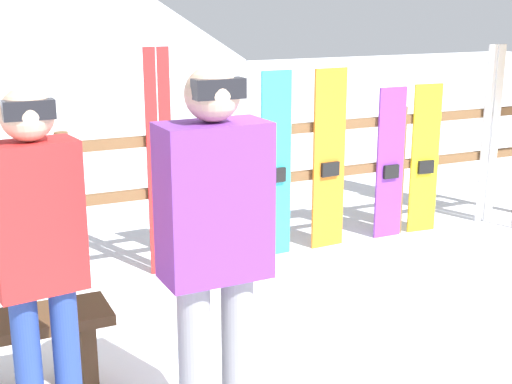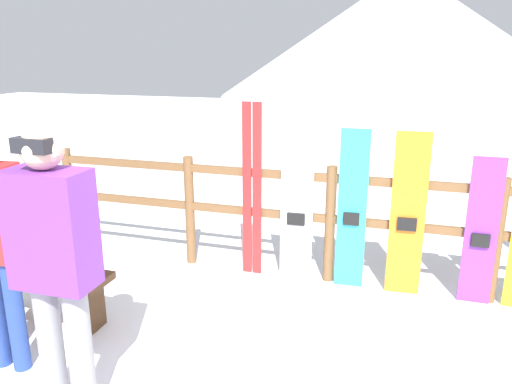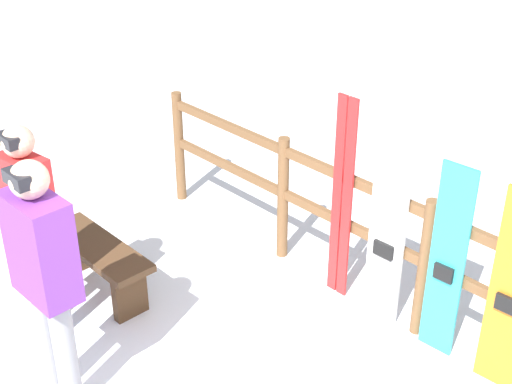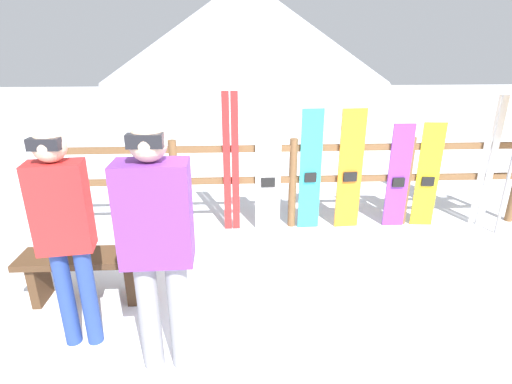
{
  "view_description": "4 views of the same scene",
  "coord_description": "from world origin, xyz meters",
  "px_view_note": "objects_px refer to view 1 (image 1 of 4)",
  "views": [
    {
      "loc": [
        -2.35,
        -3.33,
        2.09
      ],
      "look_at": [
        -0.36,
        0.95,
        0.81
      ],
      "focal_mm": 50.0,
      "sensor_mm": 36.0,
      "label": 1
    },
    {
      "loc": [
        0.67,
        -2.77,
        2.23
      ],
      "look_at": [
        -0.46,
        0.88,
        1.14
      ],
      "focal_mm": 35.0,
      "sensor_mm": 36.0,
      "label": 2
    },
    {
      "loc": [
        2.36,
        -2.11,
        3.63
      ],
      "look_at": [
        -1.02,
        1.06,
        1.13
      ],
      "focal_mm": 50.0,
      "sensor_mm": 36.0,
      "label": 3
    },
    {
      "loc": [
        -0.72,
        -2.96,
        2.28
      ],
      "look_at": [
        -0.51,
        1.06,
        0.77
      ],
      "focal_mm": 28.0,
      "sensor_mm": 36.0,
      "label": 4
    }
  ],
  "objects_px": {
    "person_purple": "(215,240)",
    "ski_pair_red": "(160,164)",
    "snowboard_purple": "(390,164)",
    "snowboard_yellow": "(425,160)",
    "ski_pair_white": "(490,135)",
    "snowboard_cyan": "(276,166)",
    "bench": "(1,345)",
    "snowboard_white": "(216,180)",
    "snowboard_orange": "(329,160)",
    "person_red": "(38,249)"
  },
  "relations": [
    {
      "from": "person_red",
      "to": "ski_pair_white",
      "type": "distance_m",
      "value": 4.91
    },
    {
      "from": "snowboard_orange",
      "to": "ski_pair_red",
      "type": "bearing_deg",
      "value": 179.87
    },
    {
      "from": "person_red",
      "to": "snowboard_orange",
      "type": "distance_m",
      "value": 3.38
    },
    {
      "from": "snowboard_orange",
      "to": "person_purple",
      "type": "bearing_deg",
      "value": -130.36
    },
    {
      "from": "bench",
      "to": "person_red",
      "type": "bearing_deg",
      "value": -75.02
    },
    {
      "from": "snowboard_purple",
      "to": "snowboard_yellow",
      "type": "distance_m",
      "value": 0.38
    },
    {
      "from": "person_red",
      "to": "person_purple",
      "type": "xyz_separation_m",
      "value": [
        0.72,
        -0.28,
        0.02
      ]
    },
    {
      "from": "ski_pair_red",
      "to": "snowboard_yellow",
      "type": "xyz_separation_m",
      "value": [
        2.51,
        -0.0,
        -0.2
      ]
    },
    {
      "from": "snowboard_purple",
      "to": "person_purple",
      "type": "bearing_deg",
      "value": -138.31
    },
    {
      "from": "person_purple",
      "to": "ski_pair_red",
      "type": "xyz_separation_m",
      "value": [
        0.47,
        2.32,
        -0.18
      ]
    },
    {
      "from": "snowboard_purple",
      "to": "snowboard_yellow",
      "type": "height_order",
      "value": "snowboard_yellow"
    },
    {
      "from": "snowboard_white",
      "to": "snowboard_yellow",
      "type": "relative_size",
      "value": 1.04
    },
    {
      "from": "snowboard_yellow",
      "to": "person_purple",
      "type": "bearing_deg",
      "value": -142.18
    },
    {
      "from": "snowboard_orange",
      "to": "ski_pair_white",
      "type": "distance_m",
      "value": 1.78
    },
    {
      "from": "person_purple",
      "to": "ski_pair_red",
      "type": "height_order",
      "value": "person_purple"
    },
    {
      "from": "bench",
      "to": "snowboard_cyan",
      "type": "bearing_deg",
      "value": 31.93
    },
    {
      "from": "bench",
      "to": "snowboard_yellow",
      "type": "xyz_separation_m",
      "value": [
        3.86,
        1.46,
        0.34
      ]
    },
    {
      "from": "ski_pair_red",
      "to": "snowboard_white",
      "type": "relative_size",
      "value": 1.24
    },
    {
      "from": "ski_pair_red",
      "to": "snowboard_purple",
      "type": "height_order",
      "value": "ski_pair_red"
    },
    {
      "from": "snowboard_cyan",
      "to": "snowboard_purple",
      "type": "height_order",
      "value": "snowboard_cyan"
    },
    {
      "from": "bench",
      "to": "snowboard_white",
      "type": "distance_m",
      "value": 2.35
    },
    {
      "from": "snowboard_orange",
      "to": "snowboard_purple",
      "type": "relative_size",
      "value": 1.14
    },
    {
      "from": "snowboard_yellow",
      "to": "snowboard_cyan",
      "type": "bearing_deg",
      "value": 179.99
    },
    {
      "from": "bench",
      "to": "person_purple",
      "type": "relative_size",
      "value": 0.63
    },
    {
      "from": "ski_pair_white",
      "to": "snowboard_yellow",
      "type": "bearing_deg",
      "value": -179.73
    },
    {
      "from": "person_red",
      "to": "snowboard_yellow",
      "type": "height_order",
      "value": "person_red"
    },
    {
      "from": "person_purple",
      "to": "ski_pair_white",
      "type": "xyz_separation_m",
      "value": [
        3.74,
        2.32,
        -0.21
      ]
    },
    {
      "from": "snowboard_orange",
      "to": "ski_pair_white",
      "type": "relative_size",
      "value": 0.91
    },
    {
      "from": "ski_pair_red",
      "to": "snowboard_cyan",
      "type": "distance_m",
      "value": 1.0
    },
    {
      "from": "person_purple",
      "to": "ski_pair_red",
      "type": "distance_m",
      "value": 2.37
    },
    {
      "from": "person_red",
      "to": "snowboard_purple",
      "type": "height_order",
      "value": "person_red"
    },
    {
      "from": "snowboard_cyan",
      "to": "snowboard_orange",
      "type": "bearing_deg",
      "value": -0.0
    },
    {
      "from": "snowboard_cyan",
      "to": "ski_pair_white",
      "type": "relative_size",
      "value": 0.91
    },
    {
      "from": "snowboard_white",
      "to": "person_purple",
      "type": "bearing_deg",
      "value": -111.91
    },
    {
      "from": "snowboard_cyan",
      "to": "person_purple",
      "type": "bearing_deg",
      "value": -122.3
    },
    {
      "from": "snowboard_yellow",
      "to": "snowboard_white",
      "type": "bearing_deg",
      "value": 180.0
    },
    {
      "from": "snowboard_cyan",
      "to": "ski_pair_white",
      "type": "height_order",
      "value": "ski_pair_white"
    },
    {
      "from": "snowboard_white",
      "to": "snowboard_orange",
      "type": "relative_size",
      "value": 0.92
    },
    {
      "from": "bench",
      "to": "snowboard_cyan",
      "type": "height_order",
      "value": "snowboard_cyan"
    },
    {
      "from": "ski_pair_red",
      "to": "ski_pair_white",
      "type": "relative_size",
      "value": 1.04
    },
    {
      "from": "person_red",
      "to": "snowboard_cyan",
      "type": "height_order",
      "value": "person_red"
    },
    {
      "from": "person_red",
      "to": "ski_pair_red",
      "type": "height_order",
      "value": "ski_pair_red"
    },
    {
      "from": "bench",
      "to": "snowboard_purple",
      "type": "distance_m",
      "value": 3.78
    },
    {
      "from": "snowboard_white",
      "to": "snowboard_purple",
      "type": "relative_size",
      "value": 1.05
    },
    {
      "from": "person_purple",
      "to": "snowboard_purple",
      "type": "height_order",
      "value": "person_purple"
    },
    {
      "from": "snowboard_yellow",
      "to": "ski_pair_white",
      "type": "xyz_separation_m",
      "value": [
        0.76,
        0.0,
        0.17
      ]
    },
    {
      "from": "snowboard_yellow",
      "to": "snowboard_purple",
      "type": "bearing_deg",
      "value": -180.0
    },
    {
      "from": "person_purple",
      "to": "snowboard_white",
      "type": "xyz_separation_m",
      "value": [
        0.93,
        2.32,
        -0.35
      ]
    },
    {
      "from": "person_red",
      "to": "snowboard_purple",
      "type": "relative_size",
      "value": 1.28
    },
    {
      "from": "ski_pair_red",
      "to": "snowboard_purple",
      "type": "bearing_deg",
      "value": -0.1
    }
  ]
}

